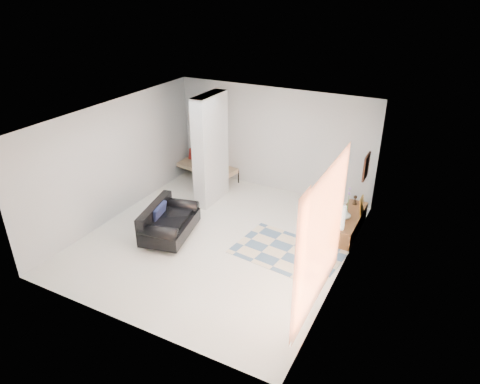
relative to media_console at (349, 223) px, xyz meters
The scene contains 17 objects.
floor 3.04m from the media_console, 146.29° to the right, with size 6.00×6.00×0.00m, color silver.
ceiling 3.99m from the media_console, 146.29° to the right, with size 6.00×6.00×0.00m, color white.
wall_back 3.09m from the media_console, 152.39° to the left, with size 6.00×6.00×0.00m, color silver.
wall_front 5.45m from the media_console, 118.30° to the right, with size 6.00×6.00×0.00m, color silver.
wall_left 5.66m from the media_console, 162.30° to the right, with size 6.00×6.00×0.00m, color silver.
wall_right 2.08m from the media_console, 82.23° to the right, with size 6.00×6.00×0.00m, color silver.
partition_column 3.81m from the media_console, behind, with size 0.35×1.20×2.80m, color #B9BDC1.
hallway_door 4.86m from the media_console, 164.54° to the left, with size 0.85×0.06×2.04m, color silver.
curtain 3.10m from the media_console, 86.98° to the right, with size 2.55×2.55×0.00m, color orange.
wall_art 1.46m from the media_console, ahead, with size 0.04×0.45×0.55m, color #36190E.
media_console is the anchor object (origin of this frame).
loveseat 4.15m from the media_console, 149.67° to the right, with size 1.21×1.69×0.76m.
daybed 4.53m from the media_console, 167.92° to the left, with size 1.90×1.03×0.77m.
area_rug 1.76m from the media_console, 122.17° to the right, with size 2.20×1.47×0.01m, color beige.
cylinder_lamp 0.83m from the media_console, 91.73° to the right, with size 0.10×0.10×0.56m, color white.
bronze_figurine 0.67m from the media_console, 94.84° to the left, with size 0.12×0.12×0.23m, color black, non-canonical shape.
vase 0.35m from the media_console, 106.23° to the right, with size 0.20×0.20×0.21m, color silver.
Camera 1 is at (4.18, -7.01, 5.21)m, focal length 32.00 mm.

